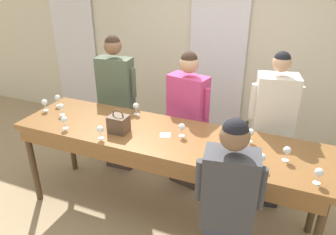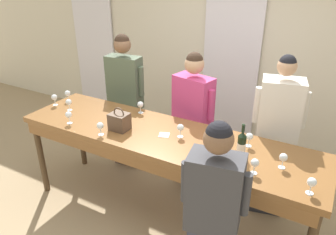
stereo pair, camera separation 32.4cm
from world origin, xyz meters
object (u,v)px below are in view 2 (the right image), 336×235
Objects in this scene: wine_glass_back_mid at (180,128)px; wine_glass_near_host at (312,183)px; wine_glass_front_left at (54,98)px; wine_glass_center_left at (249,137)px; wine_glass_front_right at (100,126)px; guest_pink_top at (192,122)px; wine_glass_front_mid at (69,115)px; wine_glass_center_mid at (69,102)px; wine_glass_back_right at (140,105)px; tasting_bar at (163,143)px; wine_glass_back_left at (68,94)px; guest_cream_sweater at (275,139)px; host_pouring at (212,218)px; wine_glass_center_right at (283,158)px; wine_glass_by_bottle at (255,163)px; handbag at (119,121)px; wine_bottle at (242,144)px; guest_olive_jacket at (126,101)px.

wine_glass_near_host is (1.23, -0.30, 0.00)m from wine_glass_back_mid.
wine_glass_center_left is (2.29, 0.18, -0.00)m from wine_glass_front_left.
guest_pink_top reaches higher than wine_glass_front_right.
wine_glass_center_mid is at bearing 134.33° from wine_glass_front_mid.
wine_glass_back_right is (-0.65, 0.28, 0.00)m from wine_glass_back_mid.
wine_glass_back_right is (-1.28, 0.13, 0.00)m from wine_glass_center_left.
tasting_bar is at bearing 28.15° from wine_glass_front_right.
wine_glass_back_right is at bearing 8.45° from wine_glass_back_left.
wine_glass_front_left is 0.08× the size of guest_pink_top.
guest_cream_sweater is 1.09× the size of host_pouring.
wine_glass_back_mid is 0.08× the size of guest_cream_sweater.
wine_glass_center_right is 1.00× the size of wine_glass_back_mid.
wine_glass_by_bottle is 0.90m from guest_cream_sweater.
wine_glass_near_host is 0.08× the size of guest_pink_top.
host_pouring reaches higher than wine_glass_center_mid.
wine_glass_front_left is 0.25m from wine_glass_center_mid.
wine_glass_front_left is at bearing -104.33° from wine_glass_back_left.
wine_glass_back_mid is at bearing 162.36° from wine_glass_by_bottle.
guest_cream_sweater is (0.96, 0.68, -0.02)m from tasting_bar.
wine_glass_back_mid is (0.61, 0.16, 0.00)m from handbag.
wine_bottle is 1.05m from guest_pink_top.
wine_bottle is 0.18× the size of guest_pink_top.
wine_glass_front_mid is 1.86m from host_pouring.
wine_glass_front_left is at bearing -175.38° from wine_glass_center_left.
wine_glass_front_mid is at bearing -154.49° from guest_cream_sweater.
host_pouring reaches higher than wine_glass_center_left.
guest_pink_top is (0.55, 0.97, -0.24)m from wine_glass_front_right.
wine_glass_front_right is (0.45, -0.04, 0.00)m from wine_glass_front_mid.
host_pouring is (1.25, -0.55, -0.26)m from handbag.
wine_glass_center_mid reaches higher than tasting_bar.
wine_glass_near_host is at bearing -21.53° from guest_olive_jacket.
wine_glass_center_mid is 1.00× the size of wine_glass_center_right.
wine_glass_near_host is at bearing 1.31° from wine_glass_front_right.
wine_glass_by_bottle is (1.50, 0.09, 0.00)m from wine_glass_front_right.
wine_glass_front_mid is 1.00× the size of wine_glass_back_left.
wine_glass_center_left is at bearing 0.31° from wine_glass_back_left.
guest_olive_jacket is at bearing 143.44° from wine_glass_back_right.
wine_glass_center_right is at bearing -4.35° from wine_glass_back_left.
guest_cream_sweater is at bearing 25.51° from wine_glass_front_mid.
wine_glass_back_mid is at bearing 14.68° from handbag.
wine_glass_center_right is at bearing -0.17° from tasting_bar.
handbag is 1.28m from wine_glass_center_left.
tasting_bar is 1.16m from wine_glass_center_right.
wine_glass_by_bottle is at bearing -11.52° from tasting_bar.
guest_olive_jacket reaches higher than wine_glass_back_mid.
guest_cream_sweater is at bearing 35.35° from tasting_bar.
wine_glass_back_mid is 0.08× the size of guest_olive_jacket.
host_pouring is (0.00, -0.86, -0.27)m from wine_glass_center_left.
wine_glass_center_mid is at bearing 162.26° from host_pouring.
wine_glass_center_mid is 1.44m from guest_pink_top.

